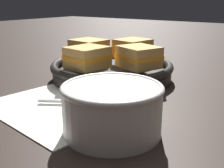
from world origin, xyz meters
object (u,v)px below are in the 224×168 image
soup_bowl (112,106)px  sandwich_far_left (89,49)px  sandwich_near_left (139,57)px  skillet (112,70)px  spoon (91,102)px  sandwich_far_right (87,57)px  sandwich_near_right (133,48)px

soup_bowl → sandwich_far_left: 0.35m
soup_bowl → sandwich_near_left: size_ratio=1.40×
soup_bowl → skillet: bearing=126.0°
spoon → sandwich_near_left: size_ratio=1.25×
sandwich_far_right → sandwich_near_left: bearing=38.9°
spoon → skillet: 0.19m
soup_bowl → sandwich_near_left: sandwich_near_left is taller
soup_bowl → spoon: (-0.09, 0.06, -0.03)m
sandwich_near_left → sandwich_far_right: size_ratio=1.14×
sandwich_far_left → sandwich_far_right: 0.11m
skillet → sandwich_far_left: bearing=175.4°
skillet → sandwich_far_left: size_ratio=4.61×
sandwich_far_left → skillet: bearing=-4.6°
spoon → skillet: size_ratio=0.31×
sandwich_near_left → sandwich_far_right: bearing=-141.1°
sandwich_near_left → sandwich_near_right: same height
sandwich_near_left → spoon: bearing=-90.7°
soup_bowl → spoon: soup_bowl is taller
sandwich_near_right → sandwich_far_left: bearing=-141.1°
spoon → sandwich_near_left: sandwich_near_left is taller
skillet → spoon: bearing=-65.6°
sandwich_near_right → sandwich_far_left: (-0.09, -0.07, 0.00)m
sandwich_near_left → sandwich_far_left: (-0.16, 0.02, 0.00)m
sandwich_far_left → soup_bowl: bearing=-44.0°
spoon → sandwich_near_right: 0.26m
spoon → sandwich_far_left: bearing=99.8°
sandwich_near_left → sandwich_far_right: (-0.09, -0.07, 0.00)m
sandwich_near_left → sandwich_far_left: 0.16m
spoon → soup_bowl: bearing=-65.9°
sandwich_far_left → sandwich_far_right: size_ratio=0.99×
sandwich_far_right → sandwich_near_right: bearing=83.9°
skillet → sandwich_far_right: bearing=-95.7°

